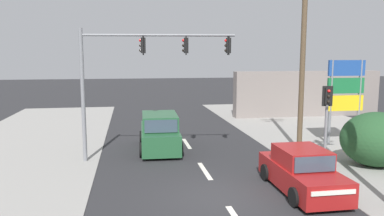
# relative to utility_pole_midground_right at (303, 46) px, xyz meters

# --- Properties ---
(ground_plane) EXTENTS (140.00, 140.00, 0.00)m
(ground_plane) POSITION_rel_utility_pole_midground_right_xyz_m (-5.39, -5.47, -5.27)
(ground_plane) COLOR #28282B
(lane_dash_mid) EXTENTS (0.20, 2.40, 0.01)m
(lane_dash_mid) POSITION_rel_utility_pole_midground_right_xyz_m (-5.39, -2.47, -5.27)
(lane_dash_mid) COLOR silver
(lane_dash_mid) RESTS_ON ground
(lane_dash_far) EXTENTS (0.20, 2.40, 0.01)m
(lane_dash_far) POSITION_rel_utility_pole_midground_right_xyz_m (-5.39, 2.53, -5.27)
(lane_dash_far) COLOR silver
(lane_dash_far) RESTS_ON ground
(utility_pole_midground_right) EXTENTS (1.80, 0.26, 10.05)m
(utility_pole_midground_right) POSITION_rel_utility_pole_midground_right_xyz_m (0.00, 0.00, 0.00)
(utility_pole_midground_right) COLOR brown
(utility_pole_midground_right) RESTS_ON ground
(traffic_signal_mast) EXTENTS (6.85, 1.04, 6.00)m
(traffic_signal_mast) POSITION_rel_utility_pole_midground_right_xyz_m (-8.12, -0.42, -0.92)
(traffic_signal_mast) COLOR slate
(traffic_signal_mast) RESTS_ON ground
(pedestal_signal_right_kerb) EXTENTS (0.44, 0.30, 3.56)m
(pedestal_signal_right_kerb) POSITION_rel_utility_pole_midground_right_xyz_m (-0.35, -3.11, -2.85)
(pedestal_signal_right_kerb) COLOR slate
(pedestal_signal_right_kerb) RESTS_ON ground
(shopping_plaza_sign) EXTENTS (2.10, 0.16, 4.60)m
(shopping_plaza_sign) POSITION_rel_utility_pole_midground_right_xyz_m (3.11, 1.16, -2.29)
(shopping_plaza_sign) COLOR slate
(shopping_plaza_sign) RESTS_ON ground
(roadside_bush) EXTENTS (3.29, 2.82, 2.38)m
(roadside_bush) POSITION_rel_utility_pole_midground_right_xyz_m (2.29, -3.06, -4.15)
(roadside_bush) COLOR #234C28
(roadside_bush) RESTS_ON ground
(shopfront_wall_far) EXTENTS (12.00, 1.00, 3.60)m
(shopfront_wall_far) POSITION_rel_utility_pole_midground_right_xyz_m (5.61, 10.53, -3.47)
(shopfront_wall_far) COLOR gray
(shopfront_wall_far) RESTS_ON ground
(suv_crossing_left) EXTENTS (2.17, 4.59, 1.90)m
(suv_crossing_left) POSITION_rel_utility_pole_midground_right_xyz_m (-6.96, 1.42, -4.39)
(suv_crossing_left) COLOR #235633
(suv_crossing_left) RESTS_ON ground
(sedan_oncoming_near) EXTENTS (1.90, 4.24, 1.56)m
(sedan_oncoming_near) POSITION_rel_utility_pole_midground_right_xyz_m (-2.46, -5.34, -4.57)
(sedan_oncoming_near) COLOR maroon
(sedan_oncoming_near) RESTS_ON ground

